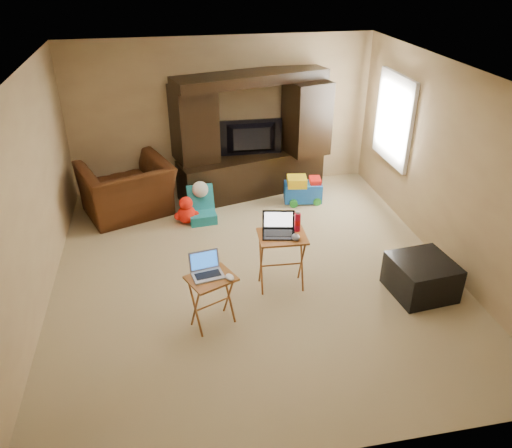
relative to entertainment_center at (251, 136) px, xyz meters
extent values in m
plane|color=tan|center=(-0.41, -2.34, -1.00)|extent=(5.50, 5.50, 0.00)
plane|color=silver|center=(-0.41, -2.34, 1.50)|extent=(5.50, 5.50, 0.00)
plane|color=tan|center=(-0.41, 0.41, 0.25)|extent=(5.00, 0.00, 5.00)
plane|color=tan|center=(-0.41, -5.09, 0.25)|extent=(5.00, 0.00, 5.00)
plane|color=tan|center=(-2.91, -2.34, 0.25)|extent=(0.00, 5.50, 5.50)
plane|color=tan|center=(2.09, -2.34, 0.25)|extent=(0.00, 5.50, 5.50)
plane|color=white|center=(2.07, -0.79, 0.40)|extent=(0.00, 1.20, 1.20)
cube|color=white|center=(2.05, -0.79, 0.40)|extent=(0.06, 1.14, 1.34)
cube|color=black|center=(0.00, 0.00, 0.00)|extent=(2.53, 1.22, 2.01)
imported|color=black|center=(0.00, -0.04, -0.04)|extent=(1.02, 0.15, 0.59)
imported|color=#41200E|center=(-2.03, -0.42, -0.59)|extent=(1.59, 1.49, 0.83)
cube|color=black|center=(1.48, -3.17, -0.78)|extent=(0.75, 0.75, 0.44)
cube|color=#975D24|center=(-1.04, -3.28, -0.69)|extent=(0.59, 0.54, 0.62)
cube|color=#9E5826|center=(-0.14, -2.74, -0.64)|extent=(0.58, 0.48, 0.73)
cube|color=#A6A5AA|center=(-1.07, -3.25, -0.26)|extent=(0.37, 0.32, 0.24)
cube|color=black|center=(-0.18, -2.72, -0.16)|extent=(0.43, 0.38, 0.24)
ellipsoid|color=white|center=(-0.85, -3.35, -0.35)|extent=(0.12, 0.15, 0.05)
ellipsoid|color=#45454A|center=(-0.01, -2.86, -0.25)|extent=(0.12, 0.16, 0.06)
cylinder|color=red|center=(0.06, -2.66, -0.16)|extent=(0.07, 0.07, 0.22)
camera|label=1|loc=(-1.39, -7.62, 2.68)|focal=35.00mm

